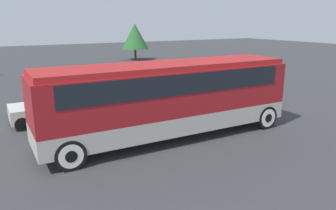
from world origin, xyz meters
The scene contains 5 objects.
ground_plane centered at (0.00, 0.00, 0.00)m, with size 120.00×120.00×0.00m, color #38383A.
tour_bus centered at (0.10, 0.00, 1.92)m, with size 10.82×2.65×3.19m.
parked_car_near centered at (-3.55, 4.86, 0.73)m, with size 4.57×1.97×1.48m.
parked_car_mid centered at (5.30, 7.98, 0.66)m, with size 4.65×1.94×1.32m.
tree_center centered at (10.37, 26.85, 2.96)m, with size 3.34×3.34×4.52m.
Camera 1 is at (-6.50, -11.55, 4.86)m, focal length 35.00 mm.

